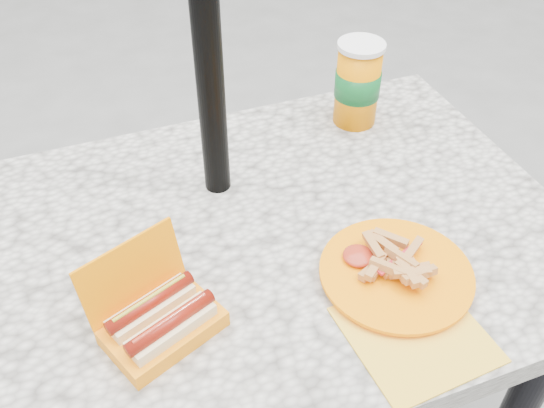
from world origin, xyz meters
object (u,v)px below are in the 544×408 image
object	(u,v)px
umbrella_pole	(205,18)
hotdog_box	(160,319)
soda_cup	(358,83)
fries_plate	(396,276)

from	to	relation	value
umbrella_pole	hotdog_box	world-z (taller)	umbrella_pole
hotdog_box	soda_cup	bearing A→B (deg)	15.48
hotdog_box	fries_plate	size ratio (longest dim) A/B	0.60
umbrella_pole	fries_plate	size ratio (longest dim) A/B	6.31
fries_plate	soda_cup	distance (m)	0.49
fries_plate	soda_cup	xyz separation A→B (m)	(0.15, 0.46, 0.08)
hotdog_box	fries_plate	distance (m)	0.39
hotdog_box	soda_cup	size ratio (longest dim) A/B	1.11
umbrella_pole	soda_cup	size ratio (longest dim) A/B	11.60
umbrella_pole	soda_cup	world-z (taller)	umbrella_pole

